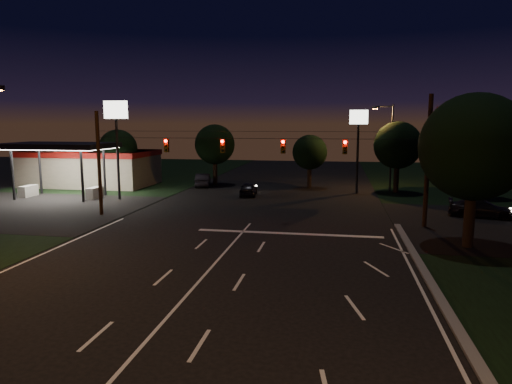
% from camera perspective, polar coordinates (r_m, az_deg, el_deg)
% --- Properties ---
extents(ground, '(140.00, 140.00, 0.00)m').
position_cam_1_polar(ground, '(19.53, -8.69, -12.68)').
color(ground, black).
rests_on(ground, ground).
extents(cross_street_left, '(20.00, 16.00, 0.02)m').
position_cam_1_polar(cross_street_left, '(42.76, -27.52, -1.92)').
color(cross_street_left, black).
rests_on(cross_street_left, ground).
extents(center_line, '(0.14, 40.00, 0.01)m').
position_cam_1_polar(center_line, '(14.53, -16.85, -20.80)').
color(center_line, silver).
rests_on(center_line, ground).
extents(stop_bar, '(12.00, 0.50, 0.01)m').
position_cam_1_polar(stop_bar, '(29.71, 4.07, -5.19)').
color(stop_bar, silver).
rests_on(stop_bar, ground).
extents(utility_pole_right, '(0.30, 0.30, 9.00)m').
position_cam_1_polar(utility_pole_right, '(33.51, 20.26, -4.13)').
color(utility_pole_right, black).
rests_on(utility_pole_right, ground).
extents(utility_pole_left, '(0.28, 0.28, 8.00)m').
position_cam_1_polar(utility_pole_left, '(37.56, -18.73, -2.73)').
color(utility_pole_left, black).
rests_on(utility_pole_left, ground).
extents(signal_span, '(24.00, 0.40, 1.56)m').
position_cam_1_polar(signal_span, '(32.76, -0.43, 5.84)').
color(signal_span, black).
rests_on(signal_span, ground).
extents(gas_station, '(14.20, 16.10, 5.25)m').
position_cam_1_polar(gas_station, '(55.35, -20.16, 3.18)').
color(gas_station, gray).
rests_on(gas_station, ground).
extents(pole_sign_left_near, '(2.20, 0.30, 9.10)m').
position_cam_1_polar(pole_sign_left_near, '(44.02, -17.06, 8.08)').
color(pole_sign_left_near, black).
rests_on(pole_sign_left_near, ground).
extents(pole_sign_right, '(1.80, 0.30, 8.40)m').
position_cam_1_polar(pole_sign_right, '(47.26, 12.67, 7.35)').
color(pole_sign_right, black).
rests_on(pole_sign_right, ground).
extents(street_light_right_far, '(2.20, 0.35, 9.00)m').
position_cam_1_polar(street_light_right_far, '(49.52, 16.30, 6.11)').
color(street_light_right_far, black).
rests_on(street_light_right_far, ground).
extents(tree_right_near, '(6.00, 6.00, 8.76)m').
position_cam_1_polar(tree_right_near, '(28.42, 25.58, 4.95)').
color(tree_right_near, black).
rests_on(tree_right_near, ground).
extents(tree_far_a, '(4.20, 4.20, 6.42)m').
position_cam_1_polar(tree_far_a, '(53.13, -16.78, 5.16)').
color(tree_far_a, black).
rests_on(tree_far_a, ground).
extents(tree_far_b, '(4.60, 4.60, 6.98)m').
position_cam_1_polar(tree_far_b, '(53.26, -5.12, 5.88)').
color(tree_far_b, black).
rests_on(tree_far_b, ground).
extents(tree_far_c, '(3.80, 3.80, 5.86)m').
position_cam_1_polar(tree_far_c, '(50.50, 6.76, 4.90)').
color(tree_far_c, black).
rests_on(tree_far_c, ground).
extents(tree_far_d, '(4.80, 4.80, 7.30)m').
position_cam_1_polar(tree_far_d, '(48.76, 17.30, 5.54)').
color(tree_far_d, black).
rests_on(tree_far_d, ground).
extents(tree_far_e, '(4.00, 4.00, 6.18)m').
position_cam_1_polar(tree_far_e, '(48.48, 27.00, 4.14)').
color(tree_far_e, black).
rests_on(tree_far_e, ground).
extents(car_oncoming_a, '(1.92, 4.00, 1.32)m').
position_cam_1_polar(car_oncoming_a, '(45.04, -0.95, 0.38)').
color(car_oncoming_a, black).
rests_on(car_oncoming_a, ground).
extents(car_oncoming_b, '(2.44, 4.60, 1.44)m').
position_cam_1_polar(car_oncoming_b, '(52.18, -6.65, 1.51)').
color(car_oncoming_b, black).
rests_on(car_oncoming_b, ground).
extents(car_cross, '(5.01, 2.87, 1.37)m').
position_cam_1_polar(car_cross, '(38.50, 26.37, -1.87)').
color(car_cross, black).
rests_on(car_cross, ground).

